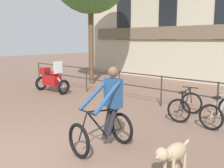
{
  "coord_description": "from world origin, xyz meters",
  "views": [
    {
      "loc": [
        4.62,
        -2.25,
        2.23
      ],
      "look_at": [
        -0.09,
        2.86,
        1.05
      ],
      "focal_mm": 42.0,
      "sensor_mm": 36.0,
      "label": 1
    }
  ],
  "objects_px": {
    "parked_motorcycle": "(52,79)",
    "parked_bicycle_mid_left": "(221,112)",
    "cyclist_with_bike": "(107,113)",
    "dog": "(172,153)",
    "parked_bicycle_near_lamp": "(185,106)"
  },
  "relations": [
    {
      "from": "cyclist_with_bike",
      "to": "parked_motorcycle",
      "type": "distance_m",
      "value": 6.4
    },
    {
      "from": "dog",
      "to": "parked_bicycle_mid_left",
      "type": "height_order",
      "value": "parked_bicycle_mid_left"
    },
    {
      "from": "cyclist_with_bike",
      "to": "parked_bicycle_mid_left",
      "type": "bearing_deg",
      "value": 76.09
    },
    {
      "from": "parked_motorcycle",
      "to": "parked_bicycle_near_lamp",
      "type": "bearing_deg",
      "value": -90.05
    },
    {
      "from": "cyclist_with_bike",
      "to": "parked_bicycle_near_lamp",
      "type": "relative_size",
      "value": 1.43
    },
    {
      "from": "dog",
      "to": "parked_bicycle_mid_left",
      "type": "bearing_deg",
      "value": 100.73
    },
    {
      "from": "cyclist_with_bike",
      "to": "dog",
      "type": "relative_size",
      "value": 1.76
    },
    {
      "from": "parked_bicycle_near_lamp",
      "to": "parked_motorcycle",
      "type": "bearing_deg",
      "value": -3.64
    },
    {
      "from": "parked_bicycle_mid_left",
      "to": "cyclist_with_bike",
      "type": "bearing_deg",
      "value": 73.98
    },
    {
      "from": "cyclist_with_bike",
      "to": "parked_motorcycle",
      "type": "bearing_deg",
      "value": 162.42
    },
    {
      "from": "parked_motorcycle",
      "to": "parked_bicycle_mid_left",
      "type": "distance_m",
      "value": 7.01
    },
    {
      "from": "cyclist_with_bike",
      "to": "parked_bicycle_mid_left",
      "type": "xyz_separation_m",
      "value": [
        1.17,
        3.08,
        -0.41
      ]
    },
    {
      "from": "parked_motorcycle",
      "to": "cyclist_with_bike",
      "type": "bearing_deg",
      "value": -118.6
    },
    {
      "from": "parked_bicycle_mid_left",
      "to": "parked_motorcycle",
      "type": "bearing_deg",
      "value": 8.29
    },
    {
      "from": "parked_motorcycle",
      "to": "dog",
      "type": "bearing_deg",
      "value": -114.53
    }
  ]
}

